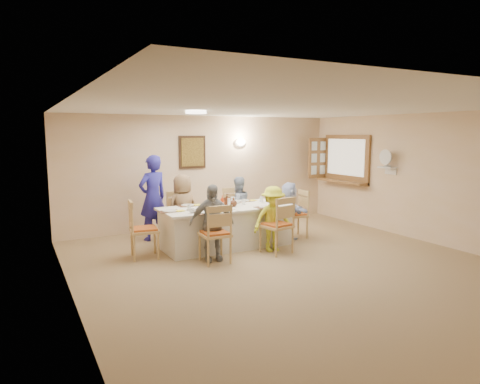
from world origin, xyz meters
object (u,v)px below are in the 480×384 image
chair_back_left (181,216)px  chair_right_end (294,214)px  serving_hatch (346,159)px  dining_table (226,227)px  chair_back_right (235,211)px  caregiver (153,198)px  chair_front_right (277,224)px  chair_front_left (215,233)px  diner_front_left (212,223)px  chair_left_end (144,229)px  diner_back_right (238,206)px  condiment_ketchup (222,201)px  diner_right_end (289,210)px  desk_fan (387,160)px  diner_front_right (273,219)px  diner_back_left (183,209)px

chair_back_left → chair_right_end: bearing=-23.3°
serving_hatch → dining_table: (-3.58, -0.78, -1.12)m
chair_back_right → caregiver: bearing=177.8°
chair_back_left → chair_front_right: bearing=-56.0°
chair_back_left → chair_front_left: (0.00, -1.60, 0.00)m
chair_right_end → diner_front_left: size_ratio=0.75×
chair_left_end → diner_front_left: (0.95, -0.68, 0.14)m
diner_back_right → diner_front_left: size_ratio=0.95×
chair_left_end → chair_right_end: chair_left_end is taller
chair_back_right → condiment_ketchup: bearing=-121.4°
chair_left_end → diner_back_right: diner_back_right is taller
chair_front_left → condiment_ketchup: (0.55, 0.85, 0.37)m
chair_back_left → chair_back_right: bearing=-2.9°
chair_left_end → chair_front_left: bearing=-122.1°
chair_left_end → diner_right_end: 2.97m
chair_left_end → caregiver: bearing=-15.5°
diner_front_left → condiment_ketchup: bearing=62.8°
desk_fan → chair_front_right: 3.06m
chair_back_right → diner_right_end: bearing=-34.5°
diner_front_left → diner_right_end: (2.02, 0.68, -0.07)m
serving_hatch → chair_front_right: 3.52m
desk_fan → diner_front_left: size_ratio=0.23×
caregiver → diner_front_right: bearing=114.8°
chair_back_left → chair_right_end: chair_back_left is taller
serving_hatch → desk_fan: 1.36m
chair_back_right → diner_back_left: (-1.20, -0.12, 0.18)m
chair_left_end → diner_right_end: size_ratio=0.88×
chair_front_right → caregiver: (-1.65, 1.95, 0.33)m
dining_table → diner_back_left: size_ratio=1.84×
serving_hatch → caregiver: size_ratio=0.89×
desk_fan → diner_back_left: 4.35m
condiment_ketchup → chair_back_right: bearing=48.8°
serving_hatch → condiment_ketchup: bearing=-168.7°
desk_fan → diner_right_end: (-2.05, 0.57, -0.98)m
chair_left_end → diner_back_right: size_ratio=0.82×
desk_fan → diner_front_right: (-2.87, -0.11, -0.96)m
chair_back_right → diner_front_left: 1.91m
chair_back_right → desk_fan: bearing=-15.8°
diner_right_end → chair_back_left: bearing=78.1°
dining_table → chair_front_right: 1.01m
chair_back_left → caregiver: (-0.45, 0.35, 0.36)m
chair_back_right → chair_front_right: 1.60m
chair_back_right → chair_right_end: size_ratio=1.00×
chair_front_right → chair_front_left: bearing=-10.9°
serving_hatch → chair_back_right: 3.15m
diner_back_right → diner_front_right: size_ratio=1.04×
desk_fan → diner_front_right: desk_fan is taller
chair_back_left → chair_front_left: 1.60m
caregiver → desk_fan: bearing=141.9°
diner_back_left → chair_front_right: bearing=118.4°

